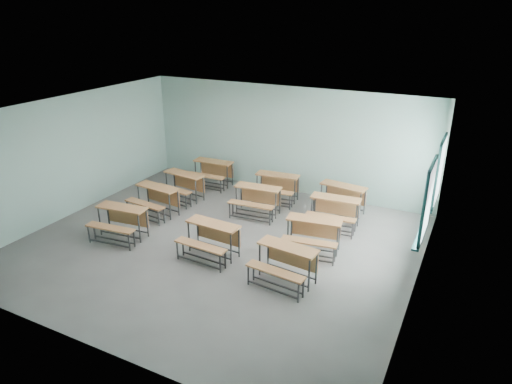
% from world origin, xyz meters
% --- Properties ---
extents(room, '(9.04, 8.04, 3.24)m').
position_xyz_m(room, '(0.08, 0.03, 1.60)').
color(room, slate).
rests_on(room, ground).
extents(desk_unit_r0c0, '(1.34, 0.97, 0.79)m').
position_xyz_m(desk_unit_r0c0, '(-2.30, -0.77, 0.53)').
color(desk_unit_r0c0, '#9E6539').
rests_on(desk_unit_r0c0, ground).
extents(desk_unit_r0c1, '(1.30, 0.91, 0.79)m').
position_xyz_m(desk_unit_r0c1, '(0.15, -0.54, 0.53)').
color(desk_unit_r0c1, '#9E6539').
rests_on(desk_unit_r0c1, ground).
extents(desk_unit_r0c2, '(1.34, 0.97, 0.79)m').
position_xyz_m(desk_unit_r0c2, '(2.07, -0.76, 0.53)').
color(desk_unit_r0c2, '#9E6539').
rests_on(desk_unit_r0c2, ground).
extents(desk_unit_r1c0, '(1.34, 0.98, 0.79)m').
position_xyz_m(desk_unit_r1c0, '(-2.40, 0.71, 0.53)').
color(desk_unit_r1c0, '#9E6539').
rests_on(desk_unit_r1c0, ground).
extents(desk_unit_r1c2, '(1.36, 1.01, 0.79)m').
position_xyz_m(desk_unit_r1c2, '(2.14, 0.69, 0.53)').
color(desk_unit_r1c2, '#9E6539').
rests_on(desk_unit_r1c2, ground).
extents(desk_unit_r2c0, '(1.35, 1.00, 0.79)m').
position_xyz_m(desk_unit_r2c0, '(-2.37, 1.92, 0.53)').
color(desk_unit_r2c0, '#9E6539').
rests_on(desk_unit_r2c0, ground).
extents(desk_unit_r2c1, '(1.32, 0.94, 0.79)m').
position_xyz_m(desk_unit_r2c1, '(0.06, 1.94, 0.53)').
color(desk_unit_r2c1, '#9E6539').
rests_on(desk_unit_r2c1, ground).
extents(desk_unit_r2c2, '(1.32, 0.94, 0.79)m').
position_xyz_m(desk_unit_r2c2, '(2.18, 2.14, 0.53)').
color(desk_unit_r2c2, '#9E6539').
rests_on(desk_unit_r2c2, ground).
extents(desk_unit_r3c0, '(1.29, 0.89, 0.79)m').
position_xyz_m(desk_unit_r3c0, '(-2.19, 3.29, 0.53)').
color(desk_unit_r3c0, '#9E6539').
rests_on(desk_unit_r3c0, ground).
extents(desk_unit_r3c1, '(1.33, 0.95, 0.79)m').
position_xyz_m(desk_unit_r3c1, '(0.14, 3.06, 0.53)').
color(desk_unit_r3c1, '#9E6539').
rests_on(desk_unit_r3c1, ground).
extents(desk_unit_r3c2, '(1.36, 1.00, 0.79)m').
position_xyz_m(desk_unit_r3c2, '(2.09, 3.07, 0.53)').
color(desk_unit_r3c2, '#9E6539').
rests_on(desk_unit_r3c2, ground).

